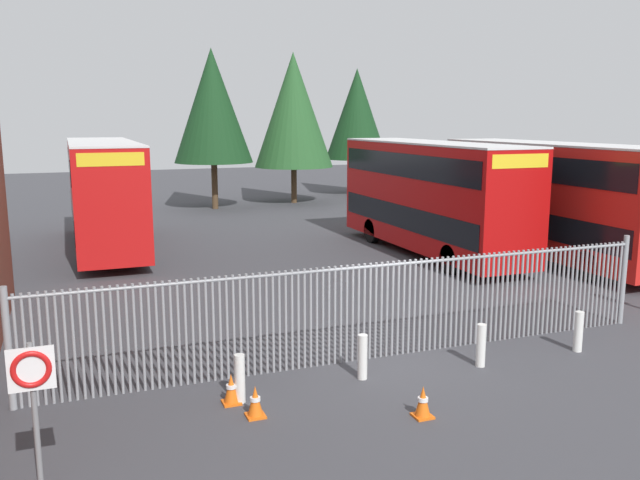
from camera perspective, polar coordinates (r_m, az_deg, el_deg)
The scene contains 16 objects.
ground_plane at distance 22.37m, azimuth -3.69°, elevation -3.30°, with size 100.00×100.00×0.00m, color #3D3D42.
palisade_fence at distance 14.73m, azimuth 4.34°, elevation -5.88°, with size 14.72×0.14×2.35m.
double_decker_bus_near_gate at distance 26.38m, azimuth 19.33°, elevation 3.59°, with size 2.54×10.81×4.42m.
double_decker_bus_behind_fence_left at distance 26.31m, azimuth 9.55°, elevation 4.01°, with size 2.54×10.81×4.42m.
double_decker_bus_behind_fence_right at distance 28.17m, azimuth -18.16°, elevation 4.06°, with size 2.54×10.81×4.42m.
bollard_near_left at distance 12.82m, azimuth -6.95°, elevation -11.81°, with size 0.20×0.20×0.95m, color silver.
bollard_center_front at distance 13.84m, azimuth 3.70°, elevation -10.05°, with size 0.20×0.20×0.95m, color silver.
bollard_near_right at distance 14.88m, azimuth 13.74°, elevation -8.83°, with size 0.20×0.20×0.95m, color silver.
bollard_far_right at distance 16.48m, azimuth 21.44°, elevation -7.37°, with size 0.20×0.20×0.95m, color silver.
traffic_cone_by_gate at distance 12.37m, azimuth 8.88°, elevation -13.66°, with size 0.34×0.34×0.59m.
traffic_cone_mid_forecourt at distance 12.30m, azimuth -5.62°, elevation -13.73°, with size 0.34×0.34×0.59m.
traffic_cone_near_kerb at distance 12.86m, azimuth -7.68°, elevation -12.64°, with size 0.34×0.34×0.59m.
speed_limit_sign_post at distance 9.79m, azimuth -23.57°, elevation -11.66°, with size 0.60×0.14×2.40m.
tree_tall_back at distance 41.94m, azimuth -2.31°, elevation 11.14°, with size 4.94×4.94×9.34m.
tree_short_side at distance 39.56m, azimuth -9.28°, elevation 11.36°, with size 4.59×4.59×9.31m.
tree_mid_row at distance 46.62m, azimuth 3.20°, elevation 10.79°, with size 4.33×4.33×8.69m.
Camera 1 is at (-6.44, -12.75, 5.32)m, focal length 37.03 mm.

